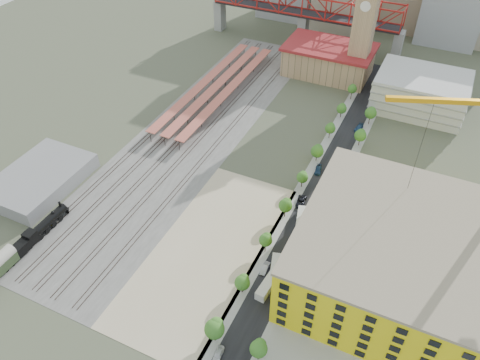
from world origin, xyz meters
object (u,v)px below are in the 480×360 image
at_px(locomotive, 40,230).
at_px(site_trailer_b, 276,271).
at_px(site_trailer_c, 302,219).
at_px(clock_tower, 366,16).
at_px(construction_building, 390,254).
at_px(site_trailer_d, 301,221).
at_px(car_0, 218,354).
at_px(site_trailer_a, 268,284).

relative_size(locomotive, site_trailer_b, 2.35).
distance_m(locomotive, site_trailer_c, 75.64).
xyz_separation_m(locomotive, site_trailer_c, (66.00, 36.94, -0.94)).
distance_m(clock_tower, construction_building, 107.36).
bearing_deg(site_trailer_c, construction_building, -37.12).
bearing_deg(site_trailer_d, site_trailer_b, -103.76).
xyz_separation_m(clock_tower, car_0, (5.00, -138.23, -27.93)).
bearing_deg(site_trailer_d, locomotive, -165.27).
xyz_separation_m(locomotive, site_trailer_b, (66.00, 15.85, -0.82)).
bearing_deg(locomotive, car_0, -10.27).
bearing_deg(construction_building, car_0, -127.18).
height_order(clock_tower, site_trailer_a, clock_tower).
distance_m(clock_tower, site_trailer_c, 94.32).
bearing_deg(site_trailer_a, locomotive, -165.03).
bearing_deg(car_0, site_trailer_b, 76.69).
xyz_separation_m(construction_building, site_trailer_c, (-26.00, 10.11, -8.17)).
xyz_separation_m(site_trailer_d, car_0, (-3.00, -47.23, -0.63)).
distance_m(construction_building, site_trailer_c, 29.07).
bearing_deg(site_trailer_a, clock_tower, 99.53).
relative_size(clock_tower, locomotive, 2.22).
height_order(construction_building, site_trailer_c, construction_building).
height_order(site_trailer_b, site_trailer_c, site_trailer_b).
bearing_deg(construction_building, site_trailer_c, 158.74).
xyz_separation_m(clock_tower, site_trailer_d, (8.00, -91.00, -27.30)).
relative_size(construction_building, car_0, 11.27).
bearing_deg(site_trailer_d, car_0, -107.40).
bearing_deg(clock_tower, site_trailer_b, -85.88).
xyz_separation_m(clock_tower, site_trailer_c, (8.00, -89.88, -27.46)).
distance_m(site_trailer_a, site_trailer_b, 4.94).
bearing_deg(site_trailer_c, clock_tower, 79.22).
distance_m(construction_building, locomotive, 96.10).
relative_size(clock_tower, site_trailer_a, 5.27).
bearing_deg(site_trailer_a, site_trailer_b, 95.58).
distance_m(locomotive, site_trailer_b, 67.88).
distance_m(construction_building, site_trailer_d, 28.66).
bearing_deg(site_trailer_b, site_trailer_d, 73.76).
xyz_separation_m(site_trailer_a, car_0, (-3.00, -22.33, -0.59)).
height_order(construction_building, site_trailer_a, construction_building).
bearing_deg(site_trailer_b, site_trailer_a, -106.24).
relative_size(site_trailer_a, site_trailer_c, 1.09).
xyz_separation_m(construction_building, site_trailer_d, (-26.00, 9.00, -8.02)).
relative_size(locomotive, site_trailer_c, 2.58).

